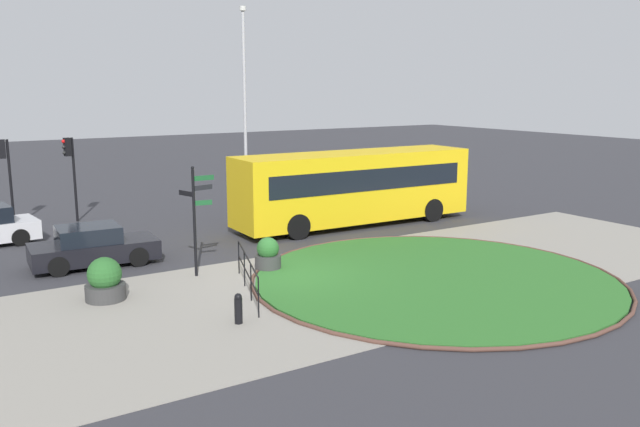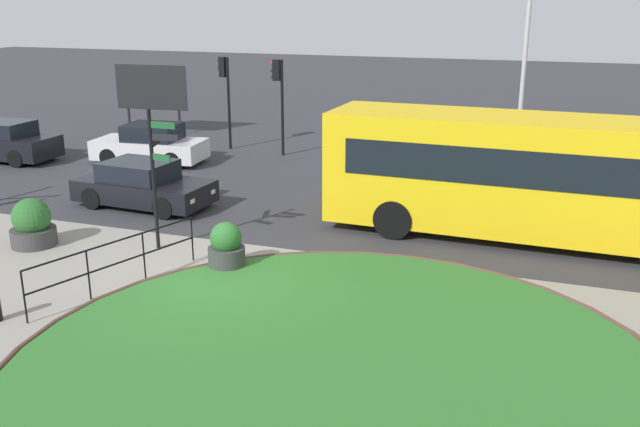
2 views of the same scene
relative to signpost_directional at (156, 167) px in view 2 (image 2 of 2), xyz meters
The scene contains 16 objects.
ground 3.39m from the signpost_directional, 35.86° to the right, with size 120.00×120.00×0.00m, color #333338.
sidewalk_paving 4.48m from the signpost_directional, 56.56° to the right, with size 32.00×8.52×0.02m, color gray.
grass_island 7.56m from the signpost_directional, 35.94° to the right, with size 10.89×10.89×0.10m, color #2D6B28.
grass_kerb_ring 7.56m from the signpost_directional, 35.94° to the right, with size 11.20×11.20×0.11m, color brown.
signpost_directional is the anchor object (origin of this frame).
railing_grass_edge 2.85m from the signpost_directional, 78.43° to the right, with size 1.35×3.94×1.08m.
bus_yellow 9.29m from the signpost_directional, 23.33° to the left, with size 10.56×2.75×3.09m.
car_near_lane 12.65m from the signpost_directional, 149.29° to the left, with size 4.30×1.87×1.49m.
car_far_lane 9.62m from the signpost_directional, 123.96° to the left, with size 4.20×2.15×1.46m.
car_trailing 4.10m from the signpost_directional, 129.21° to the left, with size 4.08×2.03×1.33m.
traffic_light_near 11.84m from the signpost_directional, 108.99° to the left, with size 0.49×0.28×3.65m.
traffic_light_far 10.84m from the signpost_directional, 97.27° to the left, with size 0.49×0.30×3.65m.
lamppost_tall 14.30m from the signpost_directional, 57.65° to the left, with size 0.32×0.32×9.67m.
billboard_left 15.71m from the signpost_directional, 122.94° to the left, with size 3.46×0.38×3.04m.
planter_near_signpost 2.69m from the signpost_directional, 17.43° to the right, with size 0.83×0.83×1.09m.
planter_kerbside 3.51m from the signpost_directional, 163.90° to the right, with size 1.09×1.09×1.21m.
Camera 2 is at (6.74, -12.10, 5.83)m, focal length 38.89 mm.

